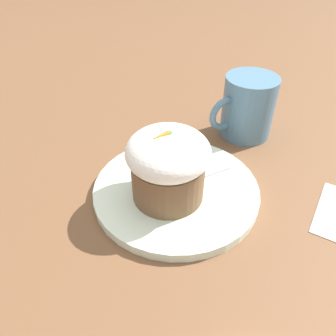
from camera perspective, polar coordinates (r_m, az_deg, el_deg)
name	(u,v)px	position (r m, az deg, el deg)	size (l,w,h in m)	color
ground_plane	(176,194)	(0.45, 1.40, -4.47)	(4.00, 4.00, 0.00)	brown
dessert_plate	(176,190)	(0.45, 1.41, -3.85)	(0.22, 0.22, 0.01)	silver
carrot_cake	(168,164)	(0.40, 0.00, 0.64)	(0.10, 0.10, 0.10)	brown
spoon	(184,182)	(0.45, 2.73, -2.39)	(0.11, 0.03, 0.01)	silver
coffee_cup	(247,107)	(0.56, 13.62, 10.29)	(0.12, 0.09, 0.10)	teal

